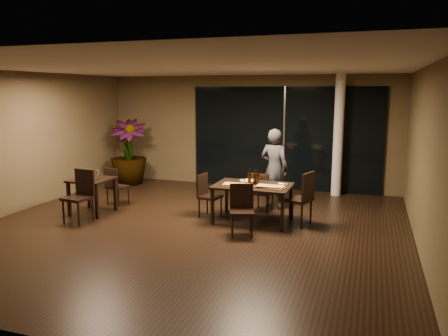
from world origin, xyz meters
TOP-DOWN VIEW (x-y plane):
  - ground at (0.00, 0.00)m, footprint 8.00×8.00m
  - wall_back at (0.00, 4.05)m, footprint 8.00×0.10m
  - wall_front at (0.00, -4.05)m, footprint 8.00×0.10m
  - wall_left at (-4.05, 0.00)m, footprint 0.10×8.00m
  - wall_right at (4.05, 0.00)m, footprint 0.10×8.00m
  - ceiling at (0.00, 0.00)m, footprint 8.00×8.00m
  - window_panel at (1.00, 3.96)m, footprint 5.00×0.06m
  - column at (2.40, 3.65)m, footprint 0.24×0.24m
  - main_table at (1.00, 0.80)m, footprint 1.50×1.00m
  - side_table at (-2.40, 0.30)m, footprint 0.80×0.80m
  - chair_main_far at (1.00, 1.52)m, footprint 0.45×0.45m
  - chair_main_near at (1.01, -0.01)m, footprint 0.54×0.54m
  - chair_main_left at (-0.00, 0.87)m, footprint 0.47×0.47m
  - chair_main_right at (1.97, 0.86)m, footprint 0.61×0.61m
  - chair_side_far at (-2.28, 0.99)m, footprint 0.50×0.50m
  - chair_side_near at (-2.25, -0.28)m, footprint 0.54×0.54m
  - diner at (1.18, 1.94)m, footprint 0.68×0.53m
  - potted_plant at (-3.24, 3.19)m, footprint 1.30×1.30m
  - pizza_board_left at (0.74, 0.61)m, footprint 0.64×0.43m
  - pizza_board_right at (1.39, 0.66)m, footprint 0.65×0.44m
  - oblong_pizza_left at (0.74, 0.61)m, footprint 0.55×0.28m
  - oblong_pizza_right at (1.39, 0.66)m, footprint 0.51×0.24m
  - round_pizza at (0.81, 1.11)m, footprint 0.32×0.32m
  - bottle_a at (0.92, 0.85)m, footprint 0.07×0.07m
  - bottle_b at (1.09, 0.83)m, footprint 0.07×0.07m
  - bottle_c at (1.02, 0.88)m, footprint 0.06×0.06m
  - tumbler_left at (0.77, 0.90)m, footprint 0.07×0.07m
  - tumbler_right at (1.21, 0.96)m, footprint 0.07×0.07m
  - napkin_near at (1.50, 0.72)m, footprint 0.18×0.10m
  - napkin_far at (1.55, 1.05)m, footprint 0.20×0.14m
  - wine_glass_a at (-2.57, 0.41)m, footprint 0.08×0.08m
  - wine_glass_b at (-2.23, 0.27)m, footprint 0.09×0.09m
  - side_napkin at (-2.38, 0.10)m, footprint 0.18×0.11m

SIDE VIEW (x-z plane):
  - ground at x=0.00m, z-range 0.00..0.00m
  - chair_main_far at x=1.00m, z-range 0.05..0.91m
  - chair_side_far at x=-2.28m, z-range 0.05..0.93m
  - chair_main_left at x=0.00m, z-range 0.05..0.94m
  - chair_main_near at x=1.01m, z-range 0.05..0.97m
  - chair_side_near at x=-2.25m, z-range 0.06..1.10m
  - chair_main_right at x=1.97m, z-range 0.06..1.12m
  - side_table at x=-2.40m, z-range 0.25..1.00m
  - main_table at x=1.00m, z-range 0.30..1.05m
  - pizza_board_left at x=0.74m, z-range 0.75..0.76m
  - pizza_board_right at x=1.39m, z-range 0.75..0.76m
  - round_pizza at x=0.81m, z-range 0.75..0.76m
  - napkin_near at x=1.50m, z-range 0.75..0.76m
  - napkin_far at x=1.55m, z-range 0.75..0.76m
  - side_napkin at x=-2.38m, z-range 0.75..0.76m
  - oblong_pizza_left at x=0.74m, z-range 0.77..0.78m
  - oblong_pizza_right at x=1.39m, z-range 0.77..0.78m
  - tumbler_right at x=1.21m, z-range 0.75..0.83m
  - tumbler_left at x=0.77m, z-range 0.75..0.84m
  - wine_glass_a at x=-2.57m, z-range 0.75..0.92m
  - wine_glass_b at x=-2.23m, z-range 0.75..0.95m
  - diner at x=1.18m, z-range 0.00..1.78m
  - bottle_c at x=1.02m, z-range 0.75..1.04m
  - potted_plant at x=-3.24m, z-range 0.00..1.81m
  - bottle_b at x=1.09m, z-range 0.75..1.06m
  - bottle_a at x=0.92m, z-range 0.75..1.06m
  - window_panel at x=1.00m, z-range 0.00..2.70m
  - wall_back at x=0.00m, z-range 0.00..3.00m
  - wall_front at x=0.00m, z-range 0.00..3.00m
  - wall_left at x=-4.05m, z-range 0.00..3.00m
  - wall_right at x=4.05m, z-range 0.00..3.00m
  - column at x=2.40m, z-range 0.00..3.00m
  - ceiling at x=0.00m, z-range 3.00..3.04m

